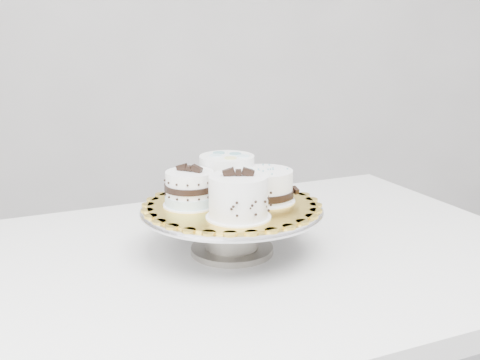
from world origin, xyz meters
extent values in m
cube|color=white|center=(-0.14, 0.23, 0.73)|extent=(1.40, 1.08, 0.04)
cube|color=white|center=(0.35, 0.71, 0.35)|extent=(0.06, 0.06, 0.71)
cylinder|color=gray|center=(-0.14, 0.25, 0.76)|extent=(0.16, 0.16, 0.01)
cylinder|color=gray|center=(-0.14, 0.25, 0.79)|extent=(0.11, 0.11, 0.09)
cylinder|color=silver|center=(-0.14, 0.25, 0.84)|extent=(0.35, 0.35, 0.01)
cylinder|color=silver|center=(-0.14, 0.25, 0.84)|extent=(0.36, 0.36, 0.00)
cylinder|color=gold|center=(-0.14, 0.25, 0.85)|extent=(0.34, 0.34, 0.00)
cylinder|color=white|center=(-0.14, 0.17, 0.85)|extent=(0.12, 0.12, 0.00)
cylinder|color=white|center=(-0.14, 0.17, 0.89)|extent=(0.13, 0.13, 0.07)
cylinder|color=white|center=(-0.22, 0.26, 0.85)|extent=(0.10, 0.10, 0.00)
cylinder|color=white|center=(-0.22, 0.26, 0.89)|extent=(0.13, 0.13, 0.06)
cylinder|color=silver|center=(-0.22, 0.26, 0.86)|extent=(0.10, 0.10, 0.02)
cylinder|color=black|center=(-0.22, 0.26, 0.89)|extent=(0.10, 0.10, 0.01)
cylinder|color=white|center=(-0.13, 0.32, 0.85)|extent=(0.12, 0.12, 0.00)
cylinder|color=white|center=(-0.13, 0.32, 0.89)|extent=(0.13, 0.13, 0.08)
cylinder|color=white|center=(-0.07, 0.26, 0.85)|extent=(0.12, 0.12, 0.00)
cylinder|color=white|center=(-0.07, 0.26, 0.88)|extent=(0.14, 0.14, 0.06)
cylinder|color=black|center=(-0.07, 0.26, 0.87)|extent=(0.11, 0.11, 0.01)
camera|label=1|loc=(-0.37, -0.84, 1.20)|focal=45.00mm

